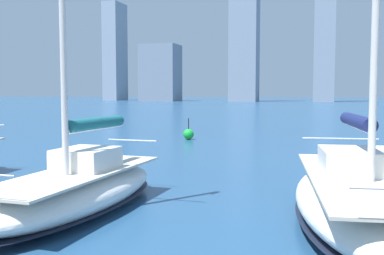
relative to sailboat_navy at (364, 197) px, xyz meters
The scene contains 4 objects.
city_skyline 151.56m from the sailboat_navy, 90.31° to the right, with size 171.28×22.70×50.72m.
sailboat_navy is the anchor object (origin of this frame).
sailboat_teal 6.90m from the sailboat_navy, ahead, with size 2.47×7.01×9.54m.
channel_buoy 19.63m from the sailboat_navy, 61.26° to the right, with size 0.70×0.70×1.40m.
Camera 1 is at (-3.01, 3.49, 3.04)m, focal length 42.00 mm.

